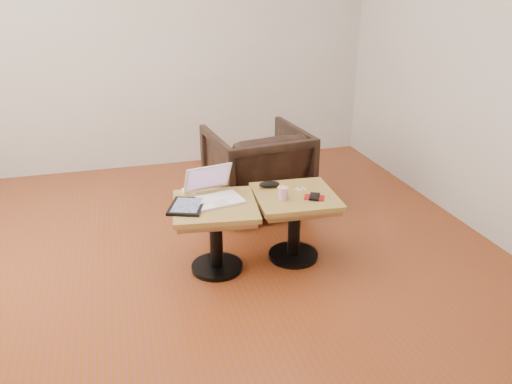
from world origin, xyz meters
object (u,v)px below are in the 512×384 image
object	(u,v)px
laptop	(214,193)
armchair	(257,169)
side_table_left	(215,221)
striped_cup	(283,193)
side_table_right	(295,210)

from	to	relation	value
laptop	armchair	bearing A→B (deg)	45.98
side_table_left	armchair	size ratio (longest dim) A/B	0.77
laptop	striped_cup	xyz separation A→B (m)	(0.43, -0.13, 0.00)
side_table_right	laptop	size ratio (longest dim) A/B	1.53
armchair	side_table_right	bearing A→B (deg)	85.22
side_table_left	side_table_right	xyz separation A→B (m)	(0.55, 0.00, 0.00)
side_table_right	laptop	distance (m)	0.57
armchair	laptop	bearing A→B (deg)	50.80
striped_cup	laptop	bearing A→B (deg)	163.33
laptop	striped_cup	bearing A→B (deg)	-27.69
laptop	striped_cup	distance (m)	0.45
striped_cup	armchair	world-z (taller)	armchair
laptop	side_table_left	bearing A→B (deg)	-109.82
side_table_left	armchair	bearing A→B (deg)	66.18
side_table_left	laptop	world-z (taller)	laptop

